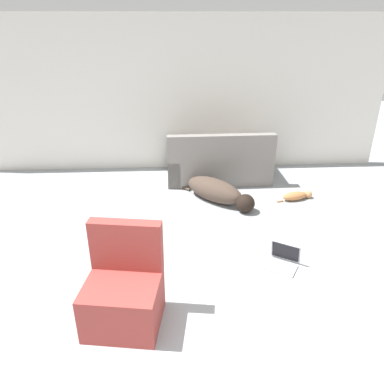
% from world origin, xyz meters
% --- Properties ---
extents(ground_plane, '(20.00, 20.00, 0.00)m').
position_xyz_m(ground_plane, '(0.00, 0.00, 0.00)').
color(ground_plane, '#999EA3').
extents(wall_back, '(7.63, 0.06, 2.59)m').
position_xyz_m(wall_back, '(0.00, 4.48, 1.30)').
color(wall_back, silver).
rests_on(wall_back, ground_plane).
extents(couch, '(1.72, 0.89, 0.87)m').
position_xyz_m(couch, '(0.88, 3.86, 0.28)').
color(couch, gray).
rests_on(couch, ground_plane).
extents(dog, '(1.13, 1.11, 0.34)m').
position_xyz_m(dog, '(0.77, 2.98, 0.17)').
color(dog, '#4C3D33').
rests_on(dog, ground_plane).
extents(cat, '(0.59, 0.26, 0.13)m').
position_xyz_m(cat, '(1.98, 2.99, 0.06)').
color(cat, '#BC7A47').
rests_on(cat, ground_plane).
extents(laptop_open, '(0.44, 0.43, 0.25)m').
position_xyz_m(laptop_open, '(1.32, 1.39, 0.08)').
color(laptop_open, '#B7B7BC').
rests_on(laptop_open, ground_plane).
extents(side_chair, '(0.73, 0.67, 0.92)m').
position_xyz_m(side_chair, '(-0.34, 0.63, 0.31)').
color(side_chair, '#993833').
rests_on(side_chair, ground_plane).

